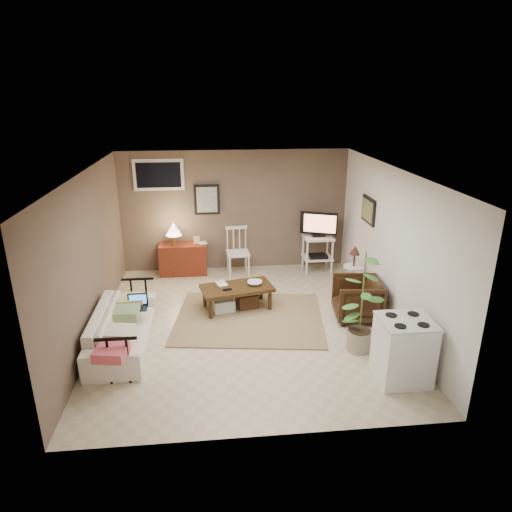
{
  "coord_description": "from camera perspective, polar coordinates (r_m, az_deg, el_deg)",
  "views": [
    {
      "loc": [
        -0.5,
        -6.37,
        3.44
      ],
      "look_at": [
        0.2,
        0.35,
        1.0
      ],
      "focal_mm": 32.0,
      "sensor_mm": 36.0,
      "label": 1
    }
  ],
  "objects": [
    {
      "name": "art_back",
      "position": [
        9.07,
        -6.15,
        7.03
      ],
      "size": [
        0.5,
        0.03,
        0.6
      ],
      "primitive_type": "cube",
      "color": "black"
    },
    {
      "name": "armchair",
      "position": [
        7.46,
        12.55,
        -5.03
      ],
      "size": [
        0.74,
        0.78,
        0.73
      ],
      "primitive_type": "imported",
      "rotation": [
        0.0,
        0.0,
        -1.67
      ],
      "color": "black",
      "rests_on": "floor"
    },
    {
      "name": "side_table",
      "position": [
        8.15,
        12.13,
        -1.13
      ],
      "size": [
        0.36,
        0.36,
        0.95
      ],
      "color": "silver",
      "rests_on": "floor"
    },
    {
      "name": "tv_stand",
      "position": [
        9.17,
        7.77,
        1.91
      ],
      "size": [
        0.7,
        0.47,
        1.23
      ],
      "color": "silver",
      "rests_on": "floor"
    },
    {
      "name": "potted_plant",
      "position": [
        6.4,
        13.14,
        -5.22
      ],
      "size": [
        0.37,
        0.37,
        1.49
      ],
      "color": "#9F947E",
      "rests_on": "floor"
    },
    {
      "name": "book_console",
      "position": [
        9.04,
        -7.23,
        2.19
      ],
      "size": [
        0.16,
        0.05,
        0.22
      ],
      "primitive_type": "imported",
      "rotation": [
        0.0,
        0.0,
        0.21
      ],
      "color": "#3C2810",
      "rests_on": "red_console"
    },
    {
      "name": "rug",
      "position": [
        7.41,
        -0.85,
        -7.76
      ],
      "size": [
        2.56,
        2.16,
        0.02
      ],
      "primitive_type": "cube",
      "rotation": [
        0.0,
        0.0,
        -0.13
      ],
      "color": "#866C4E",
      "rests_on": "floor"
    },
    {
      "name": "spindle_chair",
      "position": [
        9.01,
        -2.28,
        0.38
      ],
      "size": [
        0.46,
        0.46,
        0.95
      ],
      "color": "silver",
      "rests_on": "floor"
    },
    {
      "name": "sofa_pillows",
      "position": [
        6.57,
        -16.43,
        -8.06
      ],
      "size": [
        0.37,
        1.83,
        0.13
      ],
      "primitive_type": null,
      "color": "beige",
      "rests_on": "sofa"
    },
    {
      "name": "laptop",
      "position": [
        7.02,
        -14.58,
        -5.77
      ],
      "size": [
        0.3,
        0.22,
        0.2
      ],
      "color": "black",
      "rests_on": "sofa"
    },
    {
      "name": "sofa",
      "position": [
        6.81,
        -16.43,
        -7.84
      ],
      "size": [
        0.56,
        1.92,
        0.75
      ],
      "primitive_type": "imported",
      "rotation": [
        0.0,
        0.0,
        1.57
      ],
      "color": "silver",
      "rests_on": "floor"
    },
    {
      "name": "window",
      "position": [
        9.02,
        -12.08,
        9.88
      ],
      "size": [
        0.96,
        0.03,
        0.6
      ],
      "primitive_type": "cube",
      "color": "silver"
    },
    {
      "name": "book_table",
      "position": [
        7.58,
        -4.93,
        -2.86
      ],
      "size": [
        0.16,
        0.07,
        0.23
      ],
      "primitive_type": "imported",
      "rotation": [
        0.0,
        0.0,
        0.3
      ],
      "color": "#3C2810",
      "rests_on": "coffee_table"
    },
    {
      "name": "bowl",
      "position": [
        7.57,
        -0.17,
        -2.76
      ],
      "size": [
        0.25,
        0.09,
        0.24
      ],
      "primitive_type": "imported",
      "rotation": [
        0.0,
        0.0,
        -0.12
      ],
      "color": "#3C2810",
      "rests_on": "coffee_table"
    },
    {
      "name": "floor",
      "position": [
        7.26,
        -1.3,
        -8.48
      ],
      "size": [
        5.0,
        5.0,
        0.0
      ],
      "primitive_type": "plane",
      "color": "#C1B293",
      "rests_on": "ground"
    },
    {
      "name": "stove",
      "position": [
        6.08,
        17.93,
        -11.09
      ],
      "size": [
        0.64,
        0.6,
        0.84
      ],
      "color": "white",
      "rests_on": "floor"
    },
    {
      "name": "art_right",
      "position": [
        8.14,
        13.87,
        5.58
      ],
      "size": [
        0.03,
        0.6,
        0.45
      ],
      "primitive_type": "cube",
      "color": "black"
    },
    {
      "name": "red_console",
      "position": [
        9.17,
        -9.17,
        -0.01
      ],
      "size": [
        0.93,
        0.41,
        1.07
      ],
      "color": "maroon",
      "rests_on": "floor"
    },
    {
      "name": "coffee_table",
      "position": [
        7.62,
        -2.44,
        -5.01
      ],
      "size": [
        1.26,
        0.83,
        0.44
      ],
      "color": "#3C2810",
      "rests_on": "floor"
    },
    {
      "name": "sofa_end_rails",
      "position": [
        6.81,
        -15.47,
        -8.22
      ],
      "size": [
        0.52,
        1.92,
        0.65
      ],
      "primitive_type": null,
      "color": "black",
      "rests_on": "floor"
    }
  ]
}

